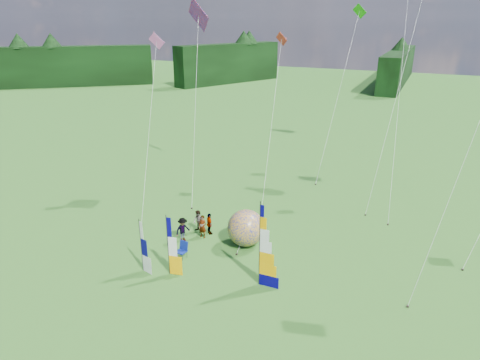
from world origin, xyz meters
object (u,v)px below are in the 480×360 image
at_px(spectator_a, 203,227).
at_px(spectator_b, 198,221).
at_px(spectator_d, 209,224).
at_px(side_banner_left, 168,246).
at_px(feather_banner_main, 260,246).
at_px(spectator_c, 183,230).
at_px(camp_chair, 181,251).
at_px(kite_whale, 402,74).
at_px(bol_inflatable, 246,228).
at_px(side_banner_far, 141,246).

relative_size(spectator_a, spectator_b, 1.01).
bearing_deg(spectator_d, side_banner_left, 136.60).
relative_size(feather_banner_main, spectator_c, 2.92).
bearing_deg(spectator_b, camp_chair, -51.28).
bearing_deg(side_banner_left, spectator_d, 81.71).
bearing_deg(camp_chair, kite_whale, 64.80).
distance_m(feather_banner_main, side_banner_left, 5.40).
bearing_deg(spectator_c, kite_whale, -12.78).
xyz_separation_m(spectator_d, camp_chair, (-0.07, -3.60, -0.23)).
bearing_deg(bol_inflatable, spectator_a, -173.97).
xyz_separation_m(side_banner_left, kite_whale, (10.15, 18.75, 8.19)).
relative_size(spectator_b, spectator_c, 0.95).
distance_m(side_banner_left, camp_chair, 2.23).
height_order(side_banner_left, side_banner_far, side_banner_left).
distance_m(side_banner_left, side_banner_far, 1.69).
distance_m(side_banner_far, camp_chair, 2.77).
relative_size(bol_inflatable, kite_whale, 0.12).
bearing_deg(camp_chair, feather_banner_main, 0.44).
xyz_separation_m(spectator_c, spectator_d, (1.16, 1.63, -0.07)).
bearing_deg(spectator_a, spectator_c, -129.82).
bearing_deg(kite_whale, bol_inflatable, -99.02).
bearing_deg(feather_banner_main, spectator_d, 142.13).
height_order(spectator_a, kite_whale, kite_whale).
relative_size(side_banner_far, camp_chair, 2.98).
distance_m(side_banner_far, bol_inflatable, 6.98).
relative_size(spectator_a, camp_chair, 1.47).
relative_size(feather_banner_main, bol_inflatable, 2.02).
relative_size(side_banner_left, spectator_d, 2.38).
bearing_deg(kite_whale, side_banner_far, -102.16).
bearing_deg(bol_inflatable, spectator_b, 176.19).
relative_size(spectator_b, kite_whale, 0.08).
height_order(side_banner_left, spectator_c, side_banner_left).
height_order(feather_banner_main, spectator_c, feather_banner_main).
bearing_deg(bol_inflatable, kite_whale, 61.46).
bearing_deg(side_banner_far, camp_chair, 71.65).
distance_m(feather_banner_main, bol_inflatable, 4.78).
height_order(side_banner_far, camp_chair, side_banner_far).
bearing_deg(spectator_b, spectator_c, -74.66).
relative_size(spectator_c, camp_chair, 1.53).
bearing_deg(spectator_c, camp_chair, -126.34).
height_order(camp_chair, kite_whale, kite_whale).
xyz_separation_m(bol_inflatable, spectator_c, (-4.08, -1.32, -0.38)).
bearing_deg(spectator_c, side_banner_far, -159.11).
relative_size(side_banner_left, spectator_a, 2.27).
bearing_deg(spectator_b, feather_banner_main, -7.08).
relative_size(feather_banner_main, camp_chair, 4.48).
bearing_deg(spectator_c, spectator_a, -19.71).
height_order(spectator_b, spectator_d, spectator_b).
xyz_separation_m(spectator_b, spectator_d, (0.86, 0.06, -0.03)).
height_order(side_banner_far, spectator_d, side_banner_far).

